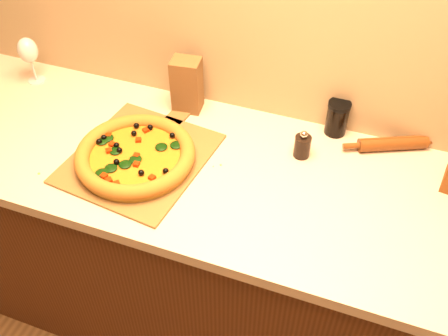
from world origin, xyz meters
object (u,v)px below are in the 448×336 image
pizza_peel (143,155)px  rolling_pin (393,144)px  pepper_grinder (302,146)px  dark_jar (337,118)px  pizza (135,155)px  wine_glass (28,51)px

pizza_peel → rolling_pin: 0.81m
pizza_peel → pepper_grinder: pepper_grinder is taller
pepper_grinder → dark_jar: dark_jar is taller
pizza → dark_jar: 0.67m
dark_jar → rolling_pin: bearing=-6.0°
pepper_grinder → pizza: bearing=-155.9°
rolling_pin → wine_glass: bearing=-177.1°
rolling_pin → dark_jar: dark_jar is taller
rolling_pin → dark_jar: (-0.19, 0.02, 0.04)m
wine_glass → pizza_peel: bearing=-22.9°
pepper_grinder → pizza_peel: bearing=-159.7°
rolling_pin → dark_jar: size_ratio=2.53×
pizza → wine_glass: size_ratio=2.08×
pizza_peel → wine_glass: bearing=163.7°
wine_glass → dark_jar: (1.13, 0.09, -0.07)m
pizza → pepper_grinder: (0.48, 0.21, 0.01)m
dark_jar → pizza: bearing=-146.8°
pizza → wine_glass: bearing=153.9°
pizza_peel → wine_glass: size_ratio=3.45×
pepper_grinder → wine_glass: wine_glass is taller
rolling_pin → dark_jar: bearing=174.0°
pizza_peel → dark_jar: size_ratio=5.14×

